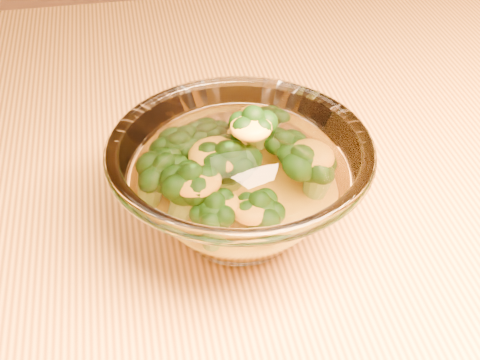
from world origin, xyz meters
name	(u,v)px	position (x,y,z in m)	size (l,w,h in m)	color
table	(321,281)	(0.00, 0.00, 0.65)	(1.20, 0.80, 0.75)	gold
glass_bowl	(240,184)	(-0.08, -0.02, 0.79)	(0.18, 0.18, 0.08)	white
cheese_sauce	(240,203)	(-0.08, -0.02, 0.78)	(0.10, 0.10, 0.03)	#FFA915
broccoli_heap	(233,170)	(-0.08, -0.02, 0.80)	(0.13, 0.12, 0.07)	black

